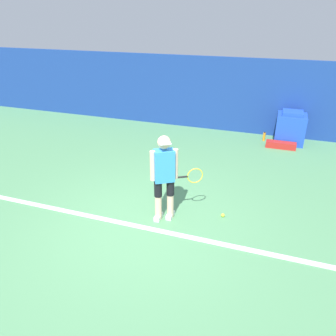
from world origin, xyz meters
TOP-DOWN VIEW (x-y plane):
  - ground_plane at (0.00, 0.00)m, footprint 24.00×24.00m
  - back_wall at (0.00, 5.52)m, footprint 24.00×0.10m
  - court_baseline at (0.00, -0.10)m, footprint 21.60×0.10m
  - tennis_player at (0.31, 0.32)m, footprint 0.81×0.56m
  - tennis_ball at (1.30, 0.69)m, footprint 0.07×0.07m
  - covered_chair at (2.38, 5.04)m, footprint 0.78×0.75m
  - equipment_bag at (2.19, 4.52)m, footprint 0.79×0.24m
  - water_bottle at (1.71, 4.95)m, footprint 0.08×0.08m

SIDE VIEW (x-z plane):
  - ground_plane at x=0.00m, z-range 0.00..0.00m
  - court_baseline at x=0.00m, z-range 0.00..0.01m
  - tennis_ball at x=1.30m, z-range 0.00..0.07m
  - equipment_bag at x=2.19m, z-range 0.00..0.17m
  - water_bottle at x=1.71m, z-range -0.01..0.26m
  - covered_chair at x=2.38m, z-range -0.02..0.89m
  - tennis_player at x=0.31m, z-range 0.08..1.67m
  - back_wall at x=0.00m, z-range 0.00..2.21m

